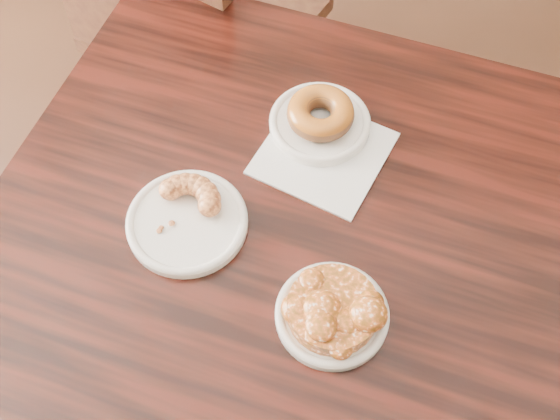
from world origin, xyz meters
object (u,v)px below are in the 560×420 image
(chair_far, at_px, (207,23))
(cruller_fragment, at_px, (185,215))
(glazed_donut, at_px, (321,113))
(apple_fritter, at_px, (333,307))
(cafe_table, at_px, (278,328))

(chair_far, distance_m, cruller_fragment, 0.77)
(chair_far, distance_m, glazed_donut, 0.66)
(chair_far, xyz_separation_m, glazed_donut, (0.36, -0.45, 0.33))
(apple_fritter, bearing_deg, glazed_donut, 107.09)
(cafe_table, distance_m, cruller_fragment, 0.42)
(cruller_fragment, bearing_deg, chair_far, 108.88)
(cafe_table, height_order, cruller_fragment, cruller_fragment)
(cafe_table, height_order, glazed_donut, glazed_donut)
(apple_fritter, bearing_deg, cruller_fragment, 160.71)
(glazed_donut, xyz_separation_m, cruller_fragment, (-0.13, -0.21, -0.01))
(chair_far, bearing_deg, glazed_donut, 144.99)
(chair_far, relative_size, cruller_fragment, 8.34)
(cafe_table, distance_m, glazed_donut, 0.45)
(cafe_table, bearing_deg, apple_fritter, -42.81)
(chair_far, distance_m, apple_fritter, 0.92)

